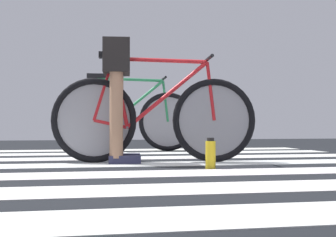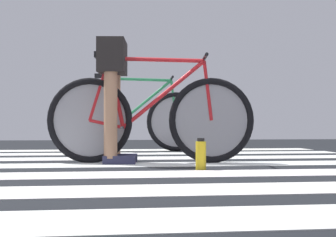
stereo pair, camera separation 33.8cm
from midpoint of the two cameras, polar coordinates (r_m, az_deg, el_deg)
name	(u,v)px [view 2 (the right image)]	position (r m, az deg, el deg)	size (l,w,h in m)	color
ground	(119,172)	(3.48, -2.87, -6.18)	(18.00, 14.00, 0.02)	black
crosswalk_markings	(112,169)	(3.58, -3.72, -5.84)	(5.46, 5.73, 0.00)	silver
bicycle_1_of_2	(150,117)	(4.16, 0.24, 0.16)	(1.73, 0.52, 0.93)	black
cyclist_1_of_2	(113,84)	(4.18, -4.03, 4.00)	(0.35, 0.43, 1.03)	#A87A5B
bicycle_2_of_2	(134,119)	(5.97, -2.36, -0.11)	(1.74, 0.52, 0.93)	black
water_bottle	(201,155)	(3.58, 6.47, -4.15)	(0.07, 0.07, 0.23)	gold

